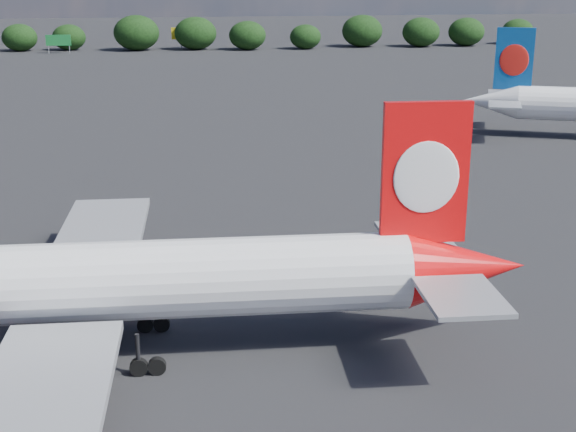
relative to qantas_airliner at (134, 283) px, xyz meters
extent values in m
plane|color=black|center=(-7.31, 47.64, -4.34)|extent=(500.00, 500.00, 0.00)
cylinder|color=white|center=(-1.53, 0.05, 0.14)|extent=(34.22, 5.68, 4.48)
cone|color=red|center=(19.09, -0.67, 0.14)|extent=(7.33, 4.73, 4.48)
cube|color=red|center=(16.40, -0.58, 5.88)|extent=(4.95, 0.62, 8.07)
ellipsoid|color=white|center=(16.39, -0.85, 5.72)|extent=(3.77, 0.31, 4.13)
ellipsoid|color=white|center=(16.41, -0.31, 5.72)|extent=(3.77, 0.31, 4.13)
cube|color=#97999E|center=(17.12, -5.54, 0.50)|extent=(4.22, 5.52, 0.27)
cube|color=#97999E|center=(17.47, 4.32, 0.50)|extent=(4.22, 5.52, 0.27)
cube|color=#97999E|center=(-3.73, -11.54, -1.29)|extent=(6.46, 18.13, 0.49)
cube|color=#97999E|center=(-2.91, 11.77, -1.29)|extent=(6.46, 18.13, 0.49)
cylinder|color=red|center=(-5.37, -6.99, -2.46)|extent=(4.57, 2.58, 2.42)
cube|color=#97999E|center=(-5.37, -6.99, -1.83)|extent=(1.98, 0.34, 1.08)
cylinder|color=red|center=(-4.86, 7.35, -2.46)|extent=(4.57, 2.58, 2.42)
cube|color=#97999E|center=(-4.86, 7.35, -1.83)|extent=(1.98, 0.34, 1.08)
cylinder|color=black|center=(0.17, -2.70, -3.00)|extent=(0.26, 0.26, 2.24)
cylinder|color=black|center=(0.17, -2.70, -3.85)|extent=(1.00, 0.44, 0.99)
cylinder|color=black|center=(1.16, -2.73, -3.85)|extent=(1.00, 0.44, 0.99)
cylinder|color=black|center=(0.36, 2.68, -3.00)|extent=(0.26, 0.26, 2.24)
cylinder|color=black|center=(0.36, 2.68, -3.85)|extent=(1.00, 0.44, 0.99)
cylinder|color=black|center=(1.35, 2.65, -3.85)|extent=(1.00, 0.44, 0.99)
cone|color=white|center=(43.04, 56.29, -0.04)|extent=(7.97, 6.50, 4.30)
cube|color=#0D4C98|center=(45.44, 55.35, 5.46)|extent=(4.56, 2.12, 7.74)
ellipsoid|color=red|center=(45.35, 55.11, 5.30)|extent=(3.43, 1.47, 3.96)
ellipsoid|color=red|center=(45.53, 55.59, 5.30)|extent=(3.43, 1.47, 3.96)
cube|color=#97999E|center=(42.92, 51.26, 0.30)|extent=(5.48, 6.21, 0.26)
cube|color=#97999E|center=(46.35, 60.07, 0.30)|extent=(5.48, 6.21, 0.26)
cube|color=#14642A|center=(-25.31, 163.64, -1.14)|extent=(6.00, 0.30, 2.60)
cylinder|color=#979A9F|center=(-27.81, 163.64, -3.34)|extent=(0.20, 0.20, 2.00)
cylinder|color=#979A9F|center=(-22.81, 163.64, -3.34)|extent=(0.20, 0.20, 2.00)
cube|color=gold|center=(4.69, 169.64, -0.34)|extent=(5.00, 0.30, 3.00)
cylinder|color=#979A9F|center=(4.69, 169.64, -3.09)|extent=(0.30, 0.30, 2.50)
ellipsoid|color=black|center=(-35.64, 170.32, -0.96)|extent=(8.79, 7.43, 6.76)
ellipsoid|color=black|center=(-23.61, 170.88, -1.10)|extent=(8.43, 7.13, 6.48)
ellipsoid|color=black|center=(-6.53, 167.92, 0.07)|extent=(11.47, 9.70, 8.82)
ellipsoid|color=black|center=(8.34, 167.98, -0.22)|extent=(10.72, 9.07, 8.25)
ellipsoid|color=black|center=(21.43, 165.54, -0.71)|extent=(9.46, 8.00, 7.27)
ellipsoid|color=black|center=(36.41, 165.55, -1.22)|extent=(8.12, 6.87, 6.25)
ellipsoid|color=black|center=(52.16, 169.06, -0.19)|extent=(10.80, 9.14, 8.31)
ellipsoid|color=black|center=(67.57, 166.92, -0.51)|extent=(9.97, 8.43, 7.67)
ellipsoid|color=black|center=(80.28, 167.50, -0.62)|extent=(9.68, 8.19, 7.45)
ellipsoid|color=black|center=(95.86, 170.28, -0.95)|extent=(8.84, 7.48, 6.80)
camera|label=1|loc=(2.81, -42.43, 17.14)|focal=50.00mm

